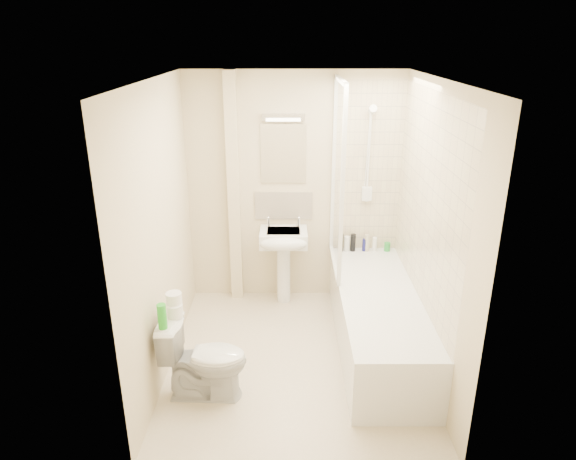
{
  "coord_description": "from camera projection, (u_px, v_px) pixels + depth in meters",
  "views": [
    {
      "loc": [
        -0.07,
        -3.86,
        2.71
      ],
      "look_at": [
        -0.07,
        0.2,
        1.15
      ],
      "focal_mm": 32.0,
      "sensor_mm": 36.0,
      "label": 1
    }
  ],
  "objects": [
    {
      "name": "bottle_black_b",
      "position": [
        353.0,
        243.0,
        5.43
      ],
      "size": [
        0.05,
        0.05,
        0.19
      ],
      "primitive_type": "cylinder",
      "color": "black",
      "rests_on": "bathtub"
    },
    {
      "name": "mirror",
      "position": [
        283.0,
        154.0,
        5.17
      ],
      "size": [
        0.46,
        0.01,
        0.6
      ],
      "primitive_type": "cube",
      "color": "white",
      "rests_on": "wall_back"
    },
    {
      "name": "bottle_blue",
      "position": [
        364.0,
        245.0,
        5.44
      ],
      "size": [
        0.05,
        0.05,
        0.13
      ],
      "primitive_type": "cylinder",
      "color": "navy",
      "rests_on": "bathtub"
    },
    {
      "name": "floor",
      "position": [
        295.0,
        359.0,
        4.58
      ],
      "size": [
        2.5,
        2.5,
        0.0
      ],
      "primitive_type": "plane",
      "color": "beige",
      "rests_on": "ground"
    },
    {
      "name": "pipe_boxing",
      "position": [
        234.0,
        191.0,
        5.26
      ],
      "size": [
        0.12,
        0.12,
        2.4
      ],
      "primitive_type": "cube",
      "color": "beige",
      "rests_on": "ground"
    },
    {
      "name": "splashback",
      "position": [
        284.0,
        206.0,
        5.37
      ],
      "size": [
        0.6,
        0.02,
        0.3
      ],
      "primitive_type": "cube",
      "color": "beige",
      "rests_on": "wall_back"
    },
    {
      "name": "bathtub",
      "position": [
        378.0,
        319.0,
        4.66
      ],
      "size": [
        0.7,
        2.1,
        0.55
      ],
      "color": "white",
      "rests_on": "ground"
    },
    {
      "name": "toilet_roll_lower",
      "position": [
        175.0,
        311.0,
        3.94
      ],
      "size": [
        0.12,
        0.12,
        0.1
      ],
      "primitive_type": "cylinder",
      "color": "white",
      "rests_on": "toilet"
    },
    {
      "name": "bottle_black_a",
      "position": [
        341.0,
        243.0,
        5.43
      ],
      "size": [
        0.05,
        0.05,
        0.19
      ],
      "primitive_type": "cylinder",
      "color": "black",
      "rests_on": "bathtub"
    },
    {
      "name": "bottle_white_a",
      "position": [
        347.0,
        244.0,
        5.43
      ],
      "size": [
        0.06,
        0.06,
        0.16
      ],
      "primitive_type": "cylinder",
      "color": "silver",
      "rests_on": "bathtub"
    },
    {
      "name": "ceiling",
      "position": [
        297.0,
        80.0,
        3.72
      ],
      "size": [
        2.2,
        2.5,
        0.02
      ],
      "primitive_type": "cube",
      "color": "white",
      "rests_on": "wall_back"
    },
    {
      "name": "bottle_green",
      "position": [
        387.0,
        247.0,
        5.45
      ],
      "size": [
        0.06,
        0.06,
        0.09
      ],
      "primitive_type": "cylinder",
      "color": "green",
      "rests_on": "bathtub"
    },
    {
      "name": "shower_screen",
      "position": [
        337.0,
        178.0,
        4.8
      ],
      "size": [
        0.04,
        0.92,
        1.8
      ],
      "color": "white",
      "rests_on": "bathtub"
    },
    {
      "name": "wall_right",
      "position": [
        432.0,
        233.0,
        4.15
      ],
      "size": [
        0.02,
        2.5,
        2.4
      ],
      "primitive_type": "cube",
      "color": "beige",
      "rests_on": "ground"
    },
    {
      "name": "tile_right",
      "position": [
        427.0,
        199.0,
        4.26
      ],
      "size": [
        0.01,
        2.1,
        1.75
      ],
      "primitive_type": "cube",
      "color": "beige",
      "rests_on": "wall_right"
    },
    {
      "name": "wall_left",
      "position": [
        160.0,
        234.0,
        4.15
      ],
      "size": [
        0.02,
        2.5,
        2.4
      ],
      "primitive_type": "cube",
      "color": "beige",
      "rests_on": "ground"
    },
    {
      "name": "toilet_roll_upper",
      "position": [
        174.0,
        298.0,
        3.93
      ],
      "size": [
        0.12,
        0.12,
        0.09
      ],
      "primitive_type": "cylinder",
      "color": "white",
      "rests_on": "toilet_roll_lower"
    },
    {
      "name": "green_bottle",
      "position": [
        162.0,
        316.0,
        3.76
      ],
      "size": [
        0.07,
        0.07,
        0.2
      ],
      "primitive_type": "cylinder",
      "color": "green",
      "rests_on": "toilet"
    },
    {
      "name": "bottle_cream",
      "position": [
        367.0,
        243.0,
        5.43
      ],
      "size": [
        0.05,
        0.05,
        0.18
      ],
      "primitive_type": "cylinder",
      "color": "beige",
      "rests_on": "bathtub"
    },
    {
      "name": "bottle_white_b",
      "position": [
        375.0,
        244.0,
        5.44
      ],
      "size": [
        0.05,
        0.05,
        0.15
      ],
      "primitive_type": "cylinder",
      "color": "white",
      "rests_on": "bathtub"
    },
    {
      "name": "tile_back",
      "position": [
        368.0,
        169.0,
        5.22
      ],
      "size": [
        0.7,
        0.01,
        1.75
      ],
      "primitive_type": "cube",
      "color": "beige",
      "rests_on": "wall_back"
    },
    {
      "name": "pedestal_sink",
      "position": [
        284.0,
        247.0,
        5.29
      ],
      "size": [
        0.49,
        0.46,
        0.94
      ],
      "color": "white",
      "rests_on": "ground"
    },
    {
      "name": "shower_fixture",
      "position": [
        369.0,
        158.0,
        5.14
      ],
      "size": [
        0.1,
        0.16,
        0.99
      ],
      "color": "white",
      "rests_on": "wall_back"
    },
    {
      "name": "toilet",
      "position": [
        205.0,
        358.0,
        4.01
      ],
      "size": [
        0.43,
        0.69,
        0.67
      ],
      "primitive_type": "imported",
      "rotation": [
        0.0,
        0.0,
        1.53
      ],
      "color": "white",
      "rests_on": "ground"
    },
    {
      "name": "wall_back",
      "position": [
        294.0,
        190.0,
        5.32
      ],
      "size": [
        2.2,
        0.02,
        2.4
      ],
      "primitive_type": "cube",
      "color": "beige",
      "rests_on": "ground"
    },
    {
      "name": "strip_light",
      "position": [
        283.0,
        117.0,
        5.01
      ],
      "size": [
        0.42,
        0.07,
        0.07
      ],
      "primitive_type": "cube",
      "color": "silver",
      "rests_on": "wall_back"
    }
  ]
}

